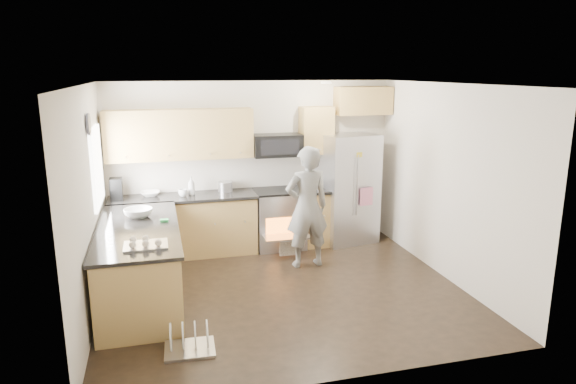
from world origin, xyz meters
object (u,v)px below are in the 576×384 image
object	(u,v)px
refrigerator	(347,188)
person	(307,207)
dish_rack	(189,343)
stove_range	(279,205)

from	to	relation	value
refrigerator	person	size ratio (longest dim) A/B	1.01
refrigerator	dish_rack	bearing A→B (deg)	-144.31
stove_range	refrigerator	xyz separation A→B (m)	(1.15, 0.01, 0.21)
stove_range	person	bearing A→B (deg)	-77.90
refrigerator	stove_range	bearing A→B (deg)	170.37
stove_range	refrigerator	bearing A→B (deg)	0.37
refrigerator	person	world-z (taller)	refrigerator
stove_range	refrigerator	size ratio (longest dim) A/B	1.01
refrigerator	person	distance (m)	1.32
refrigerator	dish_rack	size ratio (longest dim) A/B	3.41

